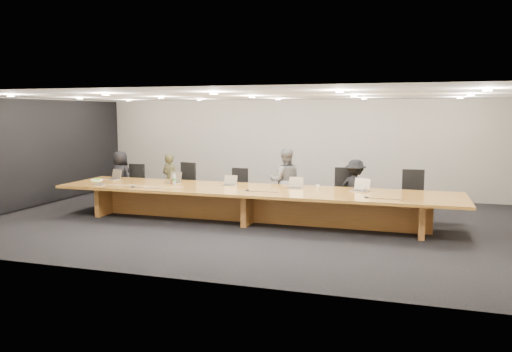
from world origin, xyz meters
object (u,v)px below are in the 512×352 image
Objects in this scene: chair_mid_right at (287,191)px; laptop_c at (229,180)px; chair_far_left at (133,183)px; person_c at (285,181)px; chair_left at (182,184)px; person_d at (355,189)px; amber_mug at (173,182)px; mic_center at (247,190)px; chair_far_right at (413,195)px; paper_cup_near at (318,187)px; chair_right at (344,192)px; laptop_a at (113,174)px; mic_right at (367,197)px; mic_left at (133,186)px; laptop_e at (360,185)px; laptop_b at (172,177)px; paper_cup_far at (363,190)px; person_a at (121,177)px; person_b at (170,180)px; laptop_d at (295,183)px; chair_mid_left at (237,188)px; av_box at (100,184)px; conference_table at (252,199)px; water_bottle at (174,179)px.

chair_mid_right reaches higher than laptop_c.
chair_far_left is 4.24m from person_c.
chair_left is 0.86× the size of person_d.
mic_center is at bearing -11.59° from amber_mug.
paper_cup_near is at bearing -160.26° from chair_far_right.
chair_right reaches higher than laptop_a.
chair_mid_right reaches higher than mic_right.
mic_left is (-4.08, -0.96, -0.03)m from paper_cup_near.
person_c reaches higher than mic_left.
chair_right is 1.03m from laptop_e.
laptop_c is (3.12, -0.97, 0.34)m from chair_far_left.
laptop_b is 4.28× the size of paper_cup_far.
laptop_e is at bearing -0.41° from laptop_c.
person_a reaches higher than mic_right.
mic_right is at bearing 10.76° from laptop_b.
person_b reaches higher than chair_right.
chair_far_right is 3.54× the size of laptop_d.
mic_left is (-0.08, -1.69, 0.07)m from person_b.
chair_mid_left is 9.24× the size of mic_right.
paper_cup_far is (4.51, 0.04, -0.10)m from laptop_b.
laptop_c is 0.84× the size of laptop_e.
chair_far_left is 9.41× the size of mic_right.
chair_left is 5.10m from mic_right.
person_b is at bearing 169.58° from paper_cup_near.
chair_mid_left is (2.93, 0.05, -0.01)m from chair_far_left.
chair_far_left is 2.15m from amber_mug.
av_box is 3.58m from mic_center.
av_box is at bearing 71.99° from person_b.
paper_cup_far is at bearing -174.27° from person_a.
person_d reaches higher than chair_far_right.
chair_far_right is 6.03m from person_b.
person_d is (5.92, -0.14, 0.15)m from chair_far_left.
laptop_d reaches higher than paper_cup_near.
chair_far_left reaches higher than paper_cup_far.
conference_table is 3.99m from chair_far_left.
person_d is at bearing 13.04° from av_box.
laptop_d is 2.90m from amber_mug.
paper_cup_near is (5.18, -0.88, 0.26)m from chair_far_left.
av_box is 6.13m from mic_right.
chair_far_left is 3.28m from laptop_c.
mic_center is (0.83, -1.64, 0.24)m from chair_mid_left.
paper_cup_far is at bearing -5.48° from paper_cup_near.
chair_far_left is 9.90× the size of amber_mug.
chair_mid_left is at bearing 157.49° from paper_cup_near.
chair_left reaches higher than mic_right.
laptop_c is at bearing -19.03° from chair_far_left.
water_bottle is (1.82, -1.21, 0.34)m from chair_far_left.
person_d reaches higher than laptop_b.
mic_left is (-5.00, -0.86, -0.13)m from laptop_e.
water_bottle reaches higher than laptop_c.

